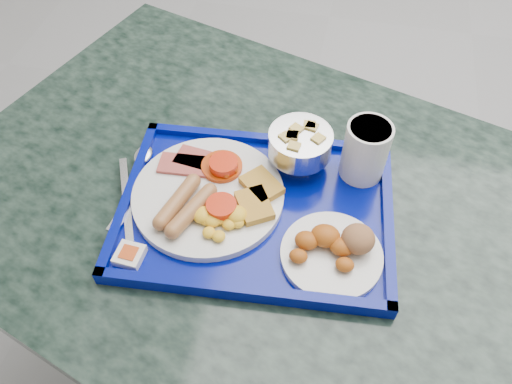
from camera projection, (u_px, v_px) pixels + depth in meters
floor at (480, 132)px, 1.92m from camera, size 6.00×6.00×0.00m
table at (271, 262)px, 0.96m from camera, size 1.30×1.06×0.70m
tray at (256, 210)px, 0.80m from camera, size 0.45×0.35×0.03m
main_plate at (211, 195)px, 0.80m from camera, size 0.24×0.24×0.04m
bread_plate at (335, 249)px, 0.73m from camera, size 0.15×0.15×0.05m
fruit_bowl at (300, 144)px, 0.82m from camera, size 0.11×0.11×0.07m
juice_cup at (366, 149)px, 0.80m from camera, size 0.07×0.07×0.10m
spoon at (140, 166)px, 0.85m from camera, size 0.05×0.19×0.01m
knife at (126, 198)px, 0.81m from camera, size 0.09×0.16×0.00m
jam_packet at (130, 255)px, 0.73m from camera, size 0.04×0.04×0.02m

